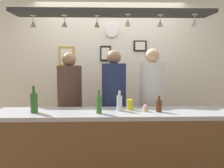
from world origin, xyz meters
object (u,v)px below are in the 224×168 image
Objects in this scene: bottle_beer_brown_stubby at (159,106)px; picture_frame_upper_small at (140,46)px; cupcake at (145,108)px; picture_frame_crest at (106,54)px; drink_can at (130,105)px; bottle_beer_green_import at (99,104)px; bottle_champagne_green at (34,102)px; picture_frame_caricature at (67,56)px; person_middle_navy_shirt at (114,97)px; bottle_soda_clear at (119,103)px; person_right_white_patterned_shirt at (152,97)px; person_left_brown_shirt at (70,99)px; wall_clock at (112,31)px.

picture_frame_upper_small reaches higher than bottle_beer_brown_stubby.
bottle_beer_brown_stubby is 2.31× the size of cupcake.
drink_can is at bearing -78.14° from picture_frame_crest.
bottle_champagne_green is at bearing 175.21° from bottle_beer_green_import.
picture_frame_caricature is at bearing 111.21° from bottle_beer_green_import.
bottle_beer_green_import reaches higher than bottle_beer_brown_stubby.
person_middle_navy_shirt is 7.63× the size of picture_frame_upper_small.
bottle_beer_brown_stubby is at bearing -11.24° from bottle_soda_clear.
person_middle_navy_shirt is at bearing 36.93° from bottle_champagne_green.
picture_frame_caricature is (-1.31, 0.75, 0.57)m from person_right_white_patterned_shirt.
person_middle_navy_shirt is at bearing -122.19° from picture_frame_upper_small.
bottle_beer_green_import is 1.13× the size of bottle_soda_clear.
bottle_soda_clear is at bearing 168.02° from cupcake.
person_middle_navy_shirt is 0.59m from drink_can.
bottle_soda_clear is (-0.49, -0.60, 0.02)m from person_right_white_patterned_shirt.
bottle_champagne_green is 0.96m from bottle_soda_clear.
bottle_soda_clear is (0.04, -0.60, 0.04)m from person_middle_navy_shirt.
person_left_brown_shirt is at bearing 66.89° from bottle_champagne_green.
wall_clock reaches higher than cupcake.
picture_frame_upper_small reaches higher than bottle_champagne_green.
bottle_champagne_green is 1.39m from bottle_beer_brown_stubby.
cupcake is at bearing -29.46° from drink_can.
bottle_soda_clear is 0.13m from drink_can.
bottle_beer_green_import is 1.79m from wall_clock.
person_middle_navy_shirt is 0.77m from bottle_beer_green_import.
bottle_beer_green_import is 0.67m from bottle_beer_brown_stubby.
cupcake is (0.95, -0.66, 0.00)m from person_left_brown_shirt.
person_right_white_patterned_shirt is at bearing -53.80° from wall_clock.
wall_clock is (-0.49, -0.01, 0.25)m from picture_frame_upper_small.
person_right_white_patterned_shirt is 0.69m from cupcake.
wall_clock is (-0.34, 1.41, 1.04)m from cupcake.
person_middle_navy_shirt is at bearing -180.00° from person_right_white_patterned_shirt.
bottle_beer_brown_stubby is 0.82× the size of wall_clock.
person_right_white_patterned_shirt is 1.04m from bottle_beer_green_import.
person_right_white_patterned_shirt is 5.65× the size of bottle_champagne_green.
person_left_brown_shirt reaches higher than bottle_champagne_green.
picture_frame_crest reaches higher than person_right_white_patterned_shirt.
drink_can is 0.20m from cupcake.
wall_clock is (-0.01, 0.75, 1.02)m from person_middle_navy_shirt.
wall_clock is at bearing 126.20° from person_right_white_patterned_shirt.
drink_can reaches higher than cupcake.
bottle_beer_brown_stubby is (0.48, -0.69, 0.01)m from person_middle_navy_shirt.
person_left_brown_shirt is 0.97m from drink_can.
person_middle_navy_shirt is at bearing -44.28° from picture_frame_caricature.
bottle_beer_green_import is 1.18× the size of wall_clock.
bottle_soda_clear is (0.23, 0.14, -0.01)m from bottle_beer_green_import.
picture_frame_crest is (-0.65, 0.75, 0.62)m from person_right_white_patterned_shirt.
bottle_soda_clear is at bearing -59.01° from picture_frame_caricature.
picture_frame_upper_small is (0.31, 1.32, 0.76)m from drink_can.
bottle_champagne_green is at bearing -174.99° from bottle_soda_clear.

